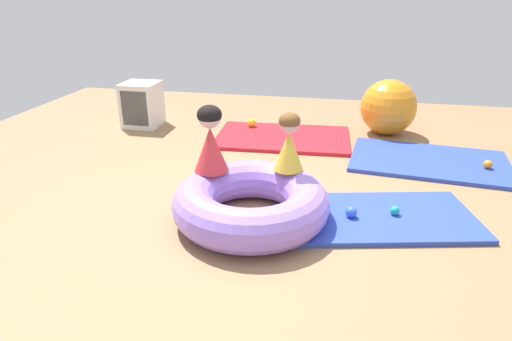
{
  "coord_description": "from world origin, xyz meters",
  "views": [
    {
      "loc": [
        0.54,
        -3.12,
        1.71
      ],
      "look_at": [
        -0.11,
        0.06,
        0.35
      ],
      "focal_mm": 31.11,
      "sensor_mm": 36.0,
      "label": 1
    }
  ],
  "objects_px": {
    "child_in_yellow": "(289,142)",
    "exercise_ball_large": "(388,107)",
    "inflatable_cushion": "(251,202)",
    "play_ball_teal": "(395,211)",
    "play_ball_orange": "(488,164)",
    "storage_cube": "(141,105)",
    "play_ball_blue": "(351,212)",
    "play_ball_yellow": "(252,123)",
    "child_in_red": "(210,139)",
    "play_ball_pink": "(325,211)"
  },
  "relations": [
    {
      "from": "play_ball_orange",
      "to": "child_in_red",
      "type": "bearing_deg",
      "value": -153.16
    },
    {
      "from": "inflatable_cushion",
      "to": "play_ball_orange",
      "type": "bearing_deg",
      "value": 34.35
    },
    {
      "from": "play_ball_orange",
      "to": "exercise_ball_large",
      "type": "distance_m",
      "value": 1.41
    },
    {
      "from": "play_ball_pink",
      "to": "exercise_ball_large",
      "type": "xyz_separation_m",
      "value": [
        0.61,
        2.34,
        0.26
      ]
    },
    {
      "from": "play_ball_orange",
      "to": "play_ball_pink",
      "type": "bearing_deg",
      "value": -139.74
    },
    {
      "from": "child_in_red",
      "to": "play_ball_teal",
      "type": "bearing_deg",
      "value": -137.04
    },
    {
      "from": "inflatable_cushion",
      "to": "child_in_yellow",
      "type": "xyz_separation_m",
      "value": [
        0.24,
        0.33,
        0.39
      ]
    },
    {
      "from": "inflatable_cushion",
      "to": "play_ball_yellow",
      "type": "distance_m",
      "value": 2.35
    },
    {
      "from": "play_ball_blue",
      "to": "child_in_red",
      "type": "bearing_deg",
      "value": 178.11
    },
    {
      "from": "inflatable_cushion",
      "to": "play_ball_blue",
      "type": "distance_m",
      "value": 0.78
    },
    {
      "from": "exercise_ball_large",
      "to": "storage_cube",
      "type": "height_order",
      "value": "exercise_ball_large"
    },
    {
      "from": "child_in_yellow",
      "to": "storage_cube",
      "type": "distance_m",
      "value": 2.85
    },
    {
      "from": "exercise_ball_large",
      "to": "storage_cube",
      "type": "distance_m",
      "value": 3.09
    },
    {
      "from": "child_in_yellow",
      "to": "play_ball_yellow",
      "type": "height_order",
      "value": "child_in_yellow"
    },
    {
      "from": "child_in_red",
      "to": "play_ball_blue",
      "type": "xyz_separation_m",
      "value": [
        1.13,
        -0.04,
        -0.5
      ]
    },
    {
      "from": "child_in_red",
      "to": "inflatable_cushion",
      "type": "bearing_deg",
      "value": -166.68
    },
    {
      "from": "inflatable_cushion",
      "to": "play_ball_pink",
      "type": "xyz_separation_m",
      "value": [
        0.56,
        0.14,
        -0.09
      ]
    },
    {
      "from": "child_in_yellow",
      "to": "play_ball_blue",
      "type": "relative_size",
      "value": 5.4
    },
    {
      "from": "play_ball_pink",
      "to": "storage_cube",
      "type": "height_order",
      "value": "storage_cube"
    },
    {
      "from": "play_ball_yellow",
      "to": "play_ball_pink",
      "type": "xyz_separation_m",
      "value": [
        1.05,
        -2.16,
        -0.02
      ]
    },
    {
      "from": "child_in_yellow",
      "to": "exercise_ball_large",
      "type": "distance_m",
      "value": 2.35
    },
    {
      "from": "child_in_yellow",
      "to": "inflatable_cushion",
      "type": "bearing_deg",
      "value": 10.95
    },
    {
      "from": "inflatable_cushion",
      "to": "play_ball_teal",
      "type": "xyz_separation_m",
      "value": [
        1.1,
        0.25,
        -0.09
      ]
    },
    {
      "from": "inflatable_cushion",
      "to": "play_ball_blue",
      "type": "relative_size",
      "value": 13.8
    },
    {
      "from": "inflatable_cushion",
      "to": "play_ball_yellow",
      "type": "relative_size",
      "value": 11.29
    },
    {
      "from": "play_ball_yellow",
      "to": "play_ball_orange",
      "type": "distance_m",
      "value": 2.7
    },
    {
      "from": "child_in_red",
      "to": "exercise_ball_large",
      "type": "bearing_deg",
      "value": -83.46
    },
    {
      "from": "play_ball_blue",
      "to": "play_ball_yellow",
      "type": "xyz_separation_m",
      "value": [
        -1.25,
        2.15,
        0.01
      ]
    },
    {
      "from": "play_ball_pink",
      "to": "play_ball_yellow",
      "type": "bearing_deg",
      "value": 115.86
    },
    {
      "from": "inflatable_cushion",
      "to": "play_ball_teal",
      "type": "bearing_deg",
      "value": 12.91
    },
    {
      "from": "play_ball_yellow",
      "to": "play_ball_pink",
      "type": "distance_m",
      "value": 2.4
    },
    {
      "from": "inflatable_cushion",
      "to": "child_in_yellow",
      "type": "relative_size",
      "value": 2.56
    },
    {
      "from": "child_in_yellow",
      "to": "play_ball_pink",
      "type": "bearing_deg",
      "value": 106.93
    },
    {
      "from": "child_in_red",
      "to": "play_ball_yellow",
      "type": "bearing_deg",
      "value": -46.36
    },
    {
      "from": "play_ball_pink",
      "to": "exercise_ball_large",
      "type": "bearing_deg",
      "value": 75.41
    },
    {
      "from": "child_in_red",
      "to": "exercise_ball_large",
      "type": "distance_m",
      "value": 2.77
    },
    {
      "from": "inflatable_cushion",
      "to": "child_in_red",
      "type": "xyz_separation_m",
      "value": [
        -0.36,
        0.18,
        0.42
      ]
    },
    {
      "from": "child_in_yellow",
      "to": "play_ball_orange",
      "type": "height_order",
      "value": "child_in_yellow"
    },
    {
      "from": "play_ball_orange",
      "to": "exercise_ball_large",
      "type": "relative_size",
      "value": 0.13
    },
    {
      "from": "child_in_yellow",
      "to": "storage_cube",
      "type": "bearing_deg",
      "value": -83.57
    },
    {
      "from": "storage_cube",
      "to": "inflatable_cushion",
      "type": "bearing_deg",
      "value": -48.81
    },
    {
      "from": "play_ball_orange",
      "to": "exercise_ball_large",
      "type": "height_order",
      "value": "exercise_ball_large"
    },
    {
      "from": "child_in_red",
      "to": "storage_cube",
      "type": "bearing_deg",
      "value": -11.92
    },
    {
      "from": "play_ball_pink",
      "to": "storage_cube",
      "type": "relative_size",
      "value": 0.13
    },
    {
      "from": "inflatable_cushion",
      "to": "storage_cube",
      "type": "relative_size",
      "value": 2.16
    },
    {
      "from": "inflatable_cushion",
      "to": "play_ball_orange",
      "type": "distance_m",
      "value": 2.51
    },
    {
      "from": "play_ball_blue",
      "to": "exercise_ball_large",
      "type": "distance_m",
      "value": 2.38
    },
    {
      "from": "storage_cube",
      "to": "play_ball_yellow",
      "type": "bearing_deg",
      "value": 4.99
    },
    {
      "from": "inflatable_cushion",
      "to": "exercise_ball_large",
      "type": "bearing_deg",
      "value": 64.68
    },
    {
      "from": "exercise_ball_large",
      "to": "inflatable_cushion",
      "type": "bearing_deg",
      "value": -115.32
    }
  ]
}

